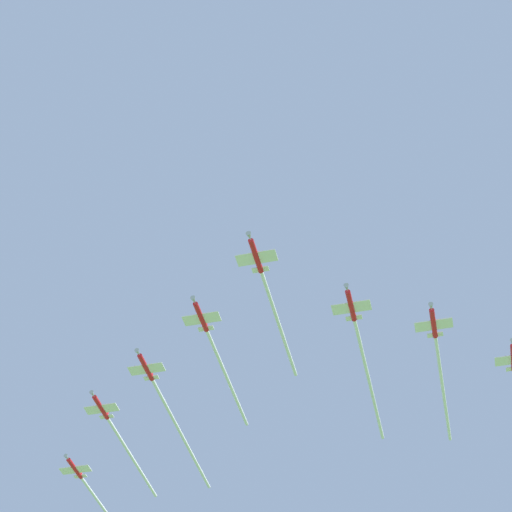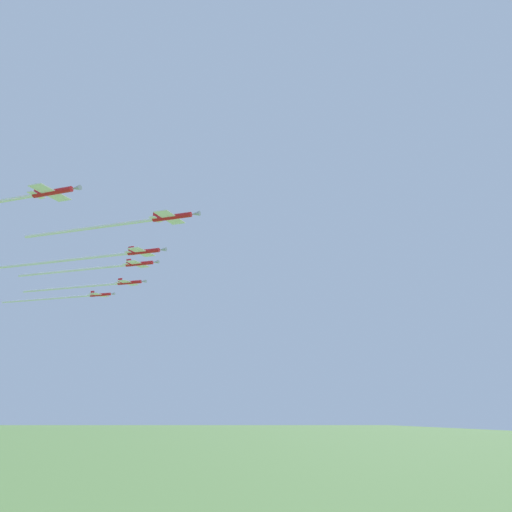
{
  "view_description": "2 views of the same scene",
  "coord_description": "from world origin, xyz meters",
  "px_view_note": "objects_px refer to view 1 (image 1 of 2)",
  "views": [
    {
      "loc": [
        -48.54,
        104.19,
        3.32
      ],
      "look_at": [
        2.54,
        -5.8,
        119.0
      ],
      "focal_mm": 64.37,
      "sensor_mm": 36.0,
      "label": 1
    },
    {
      "loc": [
        65.28,
        51.7,
        86.83
      ],
      "look_at": [
        -9.06,
        6.77,
        111.88
      ],
      "focal_mm": 31.39,
      "sensor_mm": 36.0,
      "label": 2
    }
  ],
  "objects_px": {
    "jet_starboard_inner": "(216,352)",
    "jet_port_outer": "(439,363)",
    "jet_tail_end": "(94,496)",
    "jet_starboard_outer": "(169,411)",
    "jet_lead": "(269,294)",
    "jet_port_trail": "(119,436)",
    "jet_port_inner": "(362,353)"
  },
  "relations": [
    {
      "from": "jet_port_trail",
      "to": "jet_tail_end",
      "type": "bearing_deg",
      "value": -58.42
    },
    {
      "from": "jet_port_trail",
      "to": "jet_starboard_inner",
      "type": "bearing_deg",
      "value": 140.08
    },
    {
      "from": "jet_tail_end",
      "to": "jet_starboard_outer",
      "type": "bearing_deg",
      "value": 131.91
    },
    {
      "from": "jet_port_inner",
      "to": "jet_port_trail",
      "type": "height_order",
      "value": "jet_port_trail"
    },
    {
      "from": "jet_starboard_inner",
      "to": "jet_port_trail",
      "type": "bearing_deg",
      "value": -39.92
    },
    {
      "from": "jet_starboard_outer",
      "to": "jet_port_inner",
      "type": "bearing_deg",
      "value": 164.45
    },
    {
      "from": "jet_port_outer",
      "to": "jet_tail_end",
      "type": "xyz_separation_m",
      "value": [
        95.44,
        -17.23,
        0.11
      ]
    },
    {
      "from": "jet_starboard_inner",
      "to": "jet_starboard_outer",
      "type": "bearing_deg",
      "value": -46.99
    },
    {
      "from": "jet_starboard_inner",
      "to": "jet_port_trail",
      "type": "xyz_separation_m",
      "value": [
        34.47,
        -18.35,
        -0.59
      ]
    },
    {
      "from": "jet_starboard_inner",
      "to": "jet_tail_end",
      "type": "bearing_deg",
      "value": -47.73
    },
    {
      "from": "jet_port_inner",
      "to": "jet_starboard_outer",
      "type": "distance_m",
      "value": 46.64
    },
    {
      "from": "jet_lead",
      "to": "jet_port_inner",
      "type": "xyz_separation_m",
      "value": [
        -10.43,
        -23.16,
        -1.41
      ]
    },
    {
      "from": "jet_port_inner",
      "to": "jet_starboard_inner",
      "type": "height_order",
      "value": "jet_starboard_inner"
    },
    {
      "from": "jet_port_outer",
      "to": "jet_tail_end",
      "type": "distance_m",
      "value": 96.98
    },
    {
      "from": "jet_lead",
      "to": "jet_port_trail",
      "type": "distance_m",
      "value": 61.52
    },
    {
      "from": "jet_port_outer",
      "to": "jet_port_trail",
      "type": "bearing_deg",
      "value": -9.21
    },
    {
      "from": "jet_starboard_outer",
      "to": "jet_port_trail",
      "type": "bearing_deg",
      "value": -31.01
    },
    {
      "from": "jet_starboard_inner",
      "to": "jet_starboard_outer",
      "type": "height_order",
      "value": "jet_starboard_inner"
    },
    {
      "from": "jet_port_trail",
      "to": "jet_tail_end",
      "type": "height_order",
      "value": "jet_port_trail"
    },
    {
      "from": "jet_port_trail",
      "to": "jet_tail_end",
      "type": "relative_size",
      "value": 0.93
    },
    {
      "from": "jet_lead",
      "to": "jet_tail_end",
      "type": "height_order",
      "value": "jet_tail_end"
    },
    {
      "from": "jet_port_outer",
      "to": "jet_port_trail",
      "type": "distance_m",
      "value": 75.86
    },
    {
      "from": "jet_port_trail",
      "to": "jet_port_outer",
      "type": "bearing_deg",
      "value": 170.79
    },
    {
      "from": "jet_tail_end",
      "to": "jet_lead",
      "type": "bearing_deg",
      "value": 132.06
    },
    {
      "from": "jet_starboard_inner",
      "to": "jet_port_outer",
      "type": "relative_size",
      "value": 0.92
    },
    {
      "from": "jet_lead",
      "to": "jet_starboard_outer",
      "type": "xyz_separation_m",
      "value": [
        36.11,
        -26.15,
        -0.4
      ]
    },
    {
      "from": "jet_port_inner",
      "to": "jet_starboard_outer",
      "type": "bearing_deg",
      "value": -15.55
    },
    {
      "from": "jet_tail_end",
      "to": "jet_port_inner",
      "type": "bearing_deg",
      "value": 148.51
    },
    {
      "from": "jet_starboard_inner",
      "to": "jet_starboard_outer",
      "type": "distance_m",
      "value": 22.03
    },
    {
      "from": "jet_lead",
      "to": "jet_tail_end",
      "type": "bearing_deg",
      "value": -47.94
    },
    {
      "from": "jet_lead",
      "to": "jet_starboard_outer",
      "type": "relative_size",
      "value": 0.77
    },
    {
      "from": "jet_port_outer",
      "to": "jet_tail_end",
      "type": "bearing_deg",
      "value": -22.11
    }
  ]
}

